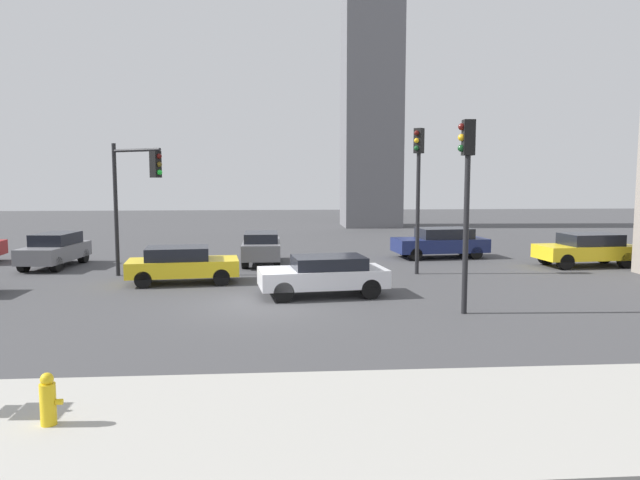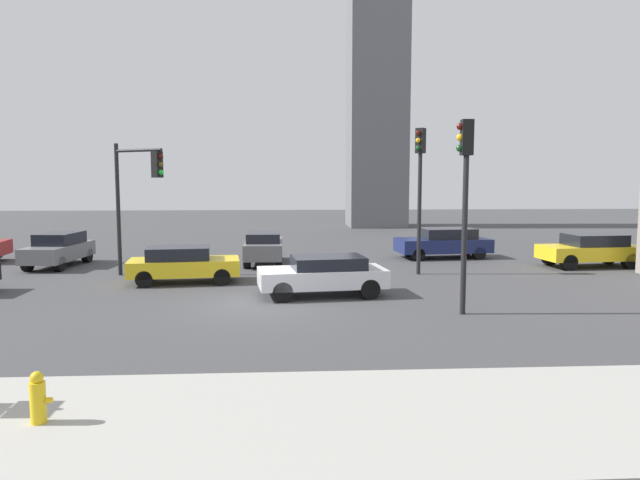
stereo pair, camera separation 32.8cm
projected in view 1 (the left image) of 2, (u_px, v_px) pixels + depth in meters
ground_plane at (263, 306)px, 18.29m from camera, size 109.29×109.29×0.00m
sidewalk_corner at (252, 423)px, 9.39m from camera, size 39.35×4.41×0.15m
traffic_light_0 at (467, 181)px, 16.89m from camera, size 0.46×0.33×5.57m
traffic_light_1 at (418, 174)px, 23.96m from camera, size 0.46×0.47×5.92m
traffic_light_2 at (135, 184)px, 23.02m from camera, size 2.20×1.59×5.29m
fire_hydrant at (48, 400)px, 9.11m from camera, size 0.34×0.24×0.82m
car_0 at (262, 247)px, 27.12m from camera, size 1.68×4.05×1.47m
car_1 at (441, 242)px, 29.27m from camera, size 4.67×2.37×1.47m
car_3 at (55, 249)px, 26.19m from camera, size 2.05×4.17×1.50m
car_4 at (182, 264)px, 22.21m from camera, size 4.25×2.29×1.37m
car_6 at (587, 249)px, 26.44m from camera, size 4.36×2.24×1.46m
car_7 at (324, 274)px, 19.83m from camera, size 4.40×2.38×1.33m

